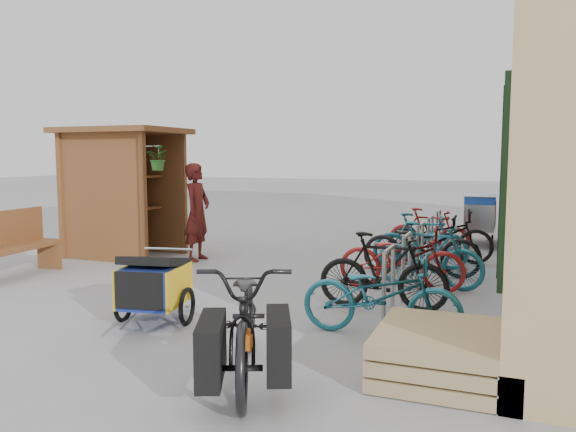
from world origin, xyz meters
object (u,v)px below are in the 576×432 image
(child_trailer, at_px, (154,283))
(cargo_bike, at_px, (247,319))
(person_kiosk, at_px, (197,212))
(bike_5, at_px, (421,241))
(bike_6, at_px, (440,236))
(bike_3, at_px, (429,255))
(shopping_carts, at_px, (481,215))
(bike_0, at_px, (381,295))
(bike_7, at_px, (429,233))
(bike_4, at_px, (421,245))
(pallet_stack, at_px, (437,353))
(kiosk, at_px, (119,174))
(bike_1, at_px, (383,271))
(bike_2, at_px, (401,258))
(bench, at_px, (13,243))

(child_trailer, distance_m, cargo_bike, 2.02)
(person_kiosk, bearing_deg, bike_5, -82.77)
(bike_6, bearing_deg, bike_3, 173.90)
(shopping_carts, xyz_separation_m, bike_3, (-0.50, -4.49, -0.17))
(bike_3, bearing_deg, bike_0, -175.79)
(child_trailer, relative_size, bike_7, 0.93)
(bike_4, bearing_deg, bike_6, -7.13)
(pallet_stack, xyz_separation_m, person_kiosk, (-4.68, 3.99, 0.67))
(shopping_carts, xyz_separation_m, bike_4, (-0.72, -3.70, -0.16))
(child_trailer, xyz_separation_m, bike_6, (2.59, 4.90, 0.02))
(kiosk, bearing_deg, shopping_carts, 32.12)
(bike_4, xyz_separation_m, bike_6, (0.15, 1.24, -0.01))
(shopping_carts, bearing_deg, child_trailer, -113.29)
(shopping_carts, relative_size, bike_6, 0.94)
(bike_6, bearing_deg, bike_4, 165.00)
(bike_3, xyz_separation_m, bike_7, (-0.33, 2.59, -0.01))
(bike_1, bearing_deg, shopping_carts, -11.27)
(shopping_carts, height_order, bike_2, shopping_carts)
(child_trailer, relative_size, person_kiosk, 0.81)
(pallet_stack, distance_m, bike_6, 5.40)
(cargo_bike, bearing_deg, shopping_carts, 56.56)
(bench, height_order, shopping_carts, shopping_carts)
(cargo_bike, relative_size, bike_6, 1.16)
(bench, xyz_separation_m, bike_4, (5.96, 2.36, -0.04))
(person_kiosk, distance_m, bike_2, 3.99)
(pallet_stack, xyz_separation_m, child_trailer, (-3.17, 0.46, 0.24))
(pallet_stack, relative_size, bike_6, 0.66)
(shopping_carts, xyz_separation_m, bike_7, (-0.84, -1.90, -0.19))
(bike_0, distance_m, bike_3, 2.43)
(child_trailer, distance_m, bike_1, 2.72)
(bike_6, bearing_deg, bike_1, 167.02)
(bike_7, bearing_deg, shopping_carts, -21.51)
(bike_0, relative_size, bike_4, 0.91)
(pallet_stack, xyz_separation_m, shopping_carts, (-0.00, 7.81, 0.44))
(bench, height_order, bike_7, bench)
(child_trailer, xyz_separation_m, bike_7, (2.33, 5.45, 0.00))
(bike_5, distance_m, bike_7, 1.28)
(cargo_bike, height_order, bike_3, cargo_bike)
(bike_2, relative_size, bike_3, 1.11)
(pallet_stack, bearing_deg, bike_0, 127.10)
(pallet_stack, height_order, bike_3, bike_3)
(shopping_carts, relative_size, person_kiosk, 0.97)
(bench, xyz_separation_m, bike_5, (5.88, 2.88, -0.05))
(shopping_carts, height_order, person_kiosk, person_kiosk)
(person_kiosk, relative_size, bike_1, 1.11)
(person_kiosk, bearing_deg, cargo_bike, -147.55)
(bench, distance_m, bike_2, 5.98)
(bike_2, bearing_deg, bike_1, 175.18)
(shopping_carts, height_order, bike_0, shopping_carts)
(bike_1, distance_m, bike_5, 2.71)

